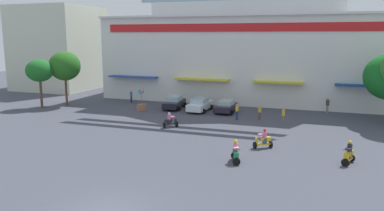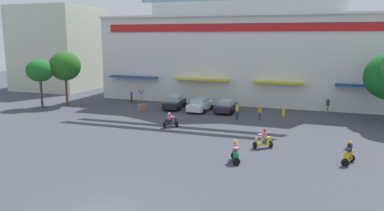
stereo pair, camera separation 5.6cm
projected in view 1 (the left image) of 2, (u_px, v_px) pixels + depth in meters
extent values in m
plane|color=#434551|center=(192.00, 142.00, 30.50)|extent=(128.00, 128.00, 0.00)
cube|color=silver|center=(247.00, 59.00, 50.56)|extent=(37.64, 11.24, 10.78)
cube|color=red|center=(239.00, 27.00, 44.55)|extent=(34.63, 0.12, 0.97)
cube|color=silver|center=(239.00, 15.00, 44.25)|extent=(37.64, 0.70, 0.24)
cube|color=#2E4A90|center=(133.00, 77.00, 49.67)|extent=(6.74, 1.10, 0.20)
cube|color=gold|center=(202.00, 79.00, 46.65)|extent=(6.87, 1.10, 0.20)
cube|color=gold|center=(278.00, 82.00, 43.69)|extent=(5.66, 1.10, 0.20)
cube|color=navy|center=(367.00, 86.00, 40.66)|extent=(6.57, 1.10, 0.20)
cube|color=beige|center=(59.00, 48.00, 61.01)|extent=(11.48, 11.32, 13.08)
cylinder|color=brown|center=(66.00, 91.00, 46.43)|extent=(0.27, 0.27, 3.57)
ellipsoid|color=#25601D|center=(65.00, 66.00, 45.87)|extent=(3.75, 3.75, 3.53)
cylinder|color=brown|center=(41.00, 94.00, 45.07)|extent=(0.29, 0.29, 3.31)
ellipsoid|color=#1C6223|center=(39.00, 71.00, 44.57)|extent=(3.25, 3.05, 2.66)
cube|color=black|center=(174.00, 104.00, 44.49)|extent=(1.99, 4.41, 0.71)
cube|color=#9BBFC9|center=(174.00, 98.00, 44.38)|extent=(1.59, 2.25, 0.56)
cylinder|color=black|center=(171.00, 104.00, 46.02)|extent=(0.61, 0.21, 0.60)
cylinder|color=black|center=(184.00, 105.00, 45.61)|extent=(0.61, 0.21, 0.60)
cylinder|color=black|center=(164.00, 108.00, 43.48)|extent=(0.61, 0.21, 0.60)
cylinder|color=black|center=(178.00, 109.00, 43.08)|extent=(0.61, 0.21, 0.60)
cube|color=white|center=(200.00, 106.00, 43.05)|extent=(1.90, 4.39, 0.72)
cube|color=#9FB8CB|center=(200.00, 101.00, 42.94)|extent=(1.59, 2.21, 0.50)
cylinder|color=black|center=(197.00, 106.00, 44.65)|extent=(0.60, 0.18, 0.60)
cylinder|color=black|center=(211.00, 107.00, 44.03)|extent=(0.60, 0.18, 0.60)
cylinder|color=black|center=(188.00, 110.00, 42.18)|extent=(0.60, 0.18, 0.60)
cylinder|color=black|center=(203.00, 111.00, 41.56)|extent=(0.60, 0.18, 0.60)
cube|color=#292231|center=(226.00, 107.00, 42.31)|extent=(1.77, 3.91, 0.64)
cube|color=#A1B8BD|center=(226.00, 102.00, 42.21)|extent=(1.50, 1.96, 0.47)
cylinder|color=black|center=(222.00, 108.00, 43.76)|extent=(0.60, 0.17, 0.60)
cylinder|color=black|center=(236.00, 109.00, 43.19)|extent=(0.60, 0.17, 0.60)
cylinder|color=black|center=(216.00, 111.00, 41.54)|extent=(0.60, 0.17, 0.60)
cylinder|color=black|center=(231.00, 112.00, 40.96)|extent=(0.60, 0.17, 0.60)
cylinder|color=black|center=(236.00, 162.00, 25.02)|extent=(0.54, 0.30, 0.52)
cylinder|color=black|center=(235.00, 156.00, 26.29)|extent=(0.54, 0.30, 0.52)
cube|color=#237E4C|center=(236.00, 158.00, 25.64)|extent=(0.62, 1.17, 0.10)
cube|color=#237E4C|center=(235.00, 151.00, 25.80)|extent=(0.51, 0.78, 0.28)
cube|color=#237E4C|center=(236.00, 158.00, 25.10)|extent=(0.35, 0.23, 0.68)
cylinder|color=black|center=(237.00, 150.00, 24.98)|extent=(0.51, 0.19, 0.04)
cube|color=#171C4D|center=(235.00, 153.00, 25.72)|extent=(0.39, 0.37, 0.36)
cylinder|color=pink|center=(236.00, 147.00, 25.64)|extent=(0.40, 0.40, 0.55)
sphere|color=gold|center=(236.00, 142.00, 25.57)|extent=(0.25, 0.25, 0.25)
cube|color=pink|center=(236.00, 148.00, 25.36)|extent=(0.46, 0.52, 0.10)
cylinder|color=black|center=(255.00, 145.00, 28.79)|extent=(0.38, 0.52, 0.52)
cylinder|color=black|center=(271.00, 144.00, 29.03)|extent=(0.38, 0.52, 0.52)
cube|color=gold|center=(263.00, 144.00, 28.90)|extent=(1.13, 0.81, 0.10)
cube|color=gold|center=(266.00, 139.00, 28.87)|extent=(0.78, 0.62, 0.28)
cube|color=gold|center=(256.00, 142.00, 28.77)|extent=(0.28, 0.35, 0.71)
cylinder|color=black|center=(256.00, 135.00, 28.66)|extent=(0.29, 0.47, 0.04)
cube|color=#445045|center=(265.00, 140.00, 28.87)|extent=(0.40, 0.42, 0.36)
cylinder|color=pink|center=(265.00, 135.00, 28.79)|extent=(0.44, 0.44, 0.51)
sphere|color=red|center=(265.00, 130.00, 28.73)|extent=(0.25, 0.25, 0.25)
cube|color=pink|center=(261.00, 135.00, 28.73)|extent=(0.55, 0.51, 0.10)
cylinder|color=black|center=(345.00, 163.00, 24.83)|extent=(0.54, 0.32, 0.52)
cylinder|color=black|center=(351.00, 158.00, 25.74)|extent=(0.54, 0.32, 0.52)
cube|color=gold|center=(348.00, 159.00, 25.28)|extent=(0.64, 1.09, 0.10)
cube|color=gold|center=(350.00, 153.00, 25.37)|extent=(0.52, 0.74, 0.28)
cube|color=gold|center=(346.00, 158.00, 24.87)|extent=(0.35, 0.24, 0.72)
cylinder|color=black|center=(347.00, 150.00, 24.75)|extent=(0.50, 0.22, 0.04)
cube|color=#705F52|center=(349.00, 155.00, 25.31)|extent=(0.40, 0.37, 0.36)
cylinder|color=#272634|center=(350.00, 148.00, 25.23)|extent=(0.41, 0.41, 0.57)
sphere|color=gold|center=(350.00, 142.00, 25.16)|extent=(0.25, 0.25, 0.25)
cube|color=#272634|center=(349.00, 149.00, 25.02)|extent=(0.47, 0.53, 0.10)
cylinder|color=black|center=(177.00, 124.00, 35.71)|extent=(0.43, 0.50, 0.52)
cylinder|color=black|center=(164.00, 125.00, 35.31)|extent=(0.43, 0.50, 0.52)
cube|color=black|center=(171.00, 124.00, 35.50)|extent=(1.02, 0.89, 0.10)
cube|color=black|center=(168.00, 121.00, 35.36)|extent=(0.72, 0.66, 0.28)
cube|color=black|center=(176.00, 122.00, 35.63)|extent=(0.31, 0.34, 0.65)
cylinder|color=black|center=(176.00, 116.00, 35.54)|extent=(0.35, 0.43, 0.04)
cube|color=black|center=(169.00, 122.00, 35.41)|extent=(0.42, 0.42, 0.36)
cylinder|color=#D8659B|center=(169.00, 117.00, 35.34)|extent=(0.45, 0.45, 0.50)
sphere|color=silver|center=(169.00, 114.00, 35.27)|extent=(0.25, 0.25, 0.25)
cube|color=#D8659B|center=(172.00, 117.00, 35.42)|extent=(0.56, 0.54, 0.10)
cylinder|color=#513E45|center=(260.00, 116.00, 38.65)|extent=(0.29, 0.29, 0.81)
cylinder|color=gold|center=(260.00, 109.00, 38.53)|extent=(0.47, 0.47, 0.55)
sphere|color=tan|center=(260.00, 106.00, 38.46)|extent=(0.22, 0.22, 0.22)
cylinder|color=black|center=(131.00, 99.00, 48.66)|extent=(0.28, 0.28, 0.85)
cylinder|color=#2E638A|center=(131.00, 94.00, 48.54)|extent=(0.45, 0.45, 0.54)
sphere|color=tan|center=(131.00, 91.00, 48.47)|extent=(0.23, 0.23, 0.23)
cylinder|color=#726758|center=(283.00, 120.00, 36.99)|extent=(0.27, 0.27, 0.81)
cylinder|color=gold|center=(283.00, 113.00, 36.87)|extent=(0.43, 0.43, 0.58)
sphere|color=tan|center=(284.00, 108.00, 36.79)|extent=(0.24, 0.24, 0.24)
cylinder|color=navy|center=(237.00, 115.00, 38.71)|extent=(0.24, 0.24, 0.89)
cylinder|color=gold|center=(237.00, 109.00, 38.58)|extent=(0.38, 0.38, 0.53)
sphere|color=tan|center=(237.00, 105.00, 38.52)|extent=(0.22, 0.22, 0.22)
cylinder|color=gray|center=(327.00, 109.00, 42.05)|extent=(0.30, 0.30, 0.88)
cylinder|color=#313932|center=(328.00, 103.00, 41.91)|extent=(0.48, 0.48, 0.61)
sphere|color=tan|center=(328.00, 99.00, 41.84)|extent=(0.24, 0.24, 0.24)
cube|color=#9E6849|center=(141.00, 107.00, 43.60)|extent=(1.04, 1.08, 0.75)
cylinder|color=#4C4C4C|center=(141.00, 99.00, 43.43)|extent=(0.04, 0.04, 1.20)
sphere|color=orange|center=(142.00, 91.00, 43.20)|extent=(0.28, 0.28, 0.28)
sphere|color=orange|center=(142.00, 90.00, 43.30)|extent=(0.38, 0.38, 0.38)
sphere|color=purple|center=(142.00, 92.00, 43.57)|extent=(0.37, 0.37, 0.37)
sphere|color=#51C649|center=(140.00, 92.00, 43.39)|extent=(0.36, 0.36, 0.36)
sphere|color=#3DA5E3|center=(139.00, 90.00, 43.25)|extent=(0.35, 0.35, 0.35)
sphere|color=purple|center=(140.00, 93.00, 43.20)|extent=(0.30, 0.30, 0.30)
sphere|color=#31A0DB|center=(141.00, 93.00, 43.06)|extent=(0.31, 0.31, 0.31)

